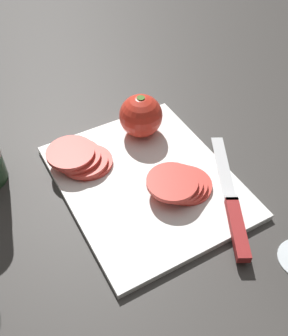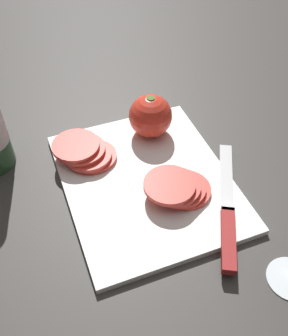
# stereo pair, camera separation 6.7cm
# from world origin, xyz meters

# --- Properties ---
(ground_plane) EXTENTS (3.00, 3.00, 0.00)m
(ground_plane) POSITION_xyz_m (0.00, 0.00, 0.00)
(ground_plane) COLOR #383533
(cutting_board) EXTENTS (0.34, 0.29, 0.01)m
(cutting_board) POSITION_xyz_m (0.08, -0.00, 0.01)
(cutting_board) COLOR white
(cutting_board) RESTS_ON ground_plane
(whole_tomato) EXTENTS (0.08, 0.08, 0.08)m
(whole_tomato) POSITION_xyz_m (-0.03, 0.05, 0.05)
(whole_tomato) COLOR red
(whole_tomato) RESTS_ON cutting_board
(knife) EXTENTS (0.25, 0.15, 0.01)m
(knife) POSITION_xyz_m (0.23, 0.08, 0.02)
(knife) COLOR silver
(knife) RESTS_ON cutting_board
(tomato_slice_stack_near) EXTENTS (0.09, 0.12, 0.03)m
(tomato_slice_stack_near) POSITION_xyz_m (0.13, 0.04, 0.03)
(tomato_slice_stack_near) COLOR #D63D33
(tomato_slice_stack_near) RESTS_ON cutting_board
(tomato_slice_stack_far) EXTENTS (0.10, 0.11, 0.03)m
(tomato_slice_stack_far) POSITION_xyz_m (-0.01, -0.09, 0.03)
(tomato_slice_stack_far) COLOR #D63D33
(tomato_slice_stack_far) RESTS_ON cutting_board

